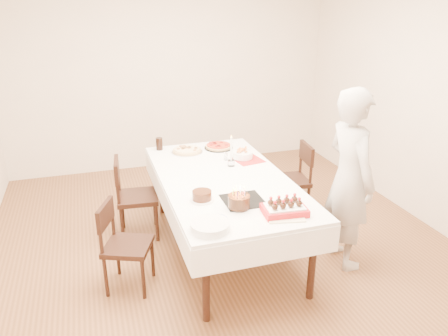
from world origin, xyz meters
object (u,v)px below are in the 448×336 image
object	(u,v)px
chair_left_savory	(138,197)
strawberry_box	(285,209)
chair_left_dessert	(128,246)
dining_table	(224,214)
taper_candle	(231,151)
pizza_pepperoni	(219,146)
chair_right_savory	(289,180)
pizza_white	(187,150)
birthday_cake	(239,197)
cola_glass	(159,144)
pasta_bowl	(243,155)
layer_cake	(202,196)
person	(349,179)

from	to	relation	value
chair_left_savory	strawberry_box	distance (m)	1.70
chair_left_dessert	chair_left_savory	bearing A→B (deg)	-79.74
dining_table	taper_candle	world-z (taller)	taper_candle
chair_left_dessert	pizza_pepperoni	xyz separation A→B (m)	(1.14, 1.15, 0.38)
chair_left_savory	chair_right_savory	bearing A→B (deg)	-176.45
pizza_white	pizza_pepperoni	distance (m)	0.36
pizza_white	birthday_cake	size ratio (longest dim) A/B	1.93
dining_table	cola_glass	size ratio (longest dim) A/B	15.89
chair_left_savory	chair_left_dessert	distance (m)	0.87
pasta_bowl	cola_glass	xyz separation A→B (m)	(-0.77, 0.53, 0.03)
taper_candle	strawberry_box	distance (m)	1.10
pasta_bowl	birthday_cake	world-z (taller)	birthday_cake
dining_table	pizza_pepperoni	world-z (taller)	pizza_pepperoni
chair_left_savory	cola_glass	distance (m)	0.67
dining_table	chair_right_savory	bearing A→B (deg)	26.76
layer_cake	birthday_cake	xyz separation A→B (m)	(0.24, -0.22, 0.05)
chair_left_dessert	taper_candle	distance (m)	1.35
chair_right_savory	taper_candle	size ratio (longest dim) A/B	2.61
chair_left_savory	cola_glass	world-z (taller)	cola_glass
cola_glass	pizza_pepperoni	bearing A→B (deg)	-13.24
pizza_white	strawberry_box	distance (m)	1.66
pizza_pepperoni	strawberry_box	bearing A→B (deg)	-88.92
strawberry_box	pizza_pepperoni	bearing A→B (deg)	91.08
person	pizza_pepperoni	size ratio (longest dim) A/B	5.25
chair_left_dessert	pizza_white	world-z (taller)	pizza_white
birthday_cake	strawberry_box	world-z (taller)	birthday_cake
dining_table	birthday_cake	xyz separation A→B (m)	(-0.08, -0.62, 0.47)
chair_left_savory	pizza_white	distance (m)	0.73
taper_candle	chair_right_savory	bearing A→B (deg)	14.27
chair_right_savory	cola_glass	size ratio (longest dim) A/B	6.22
cola_glass	strawberry_box	world-z (taller)	cola_glass
birthday_cake	dining_table	bearing A→B (deg)	83.07
person	taper_candle	size ratio (longest dim) A/B	5.09
dining_table	pizza_white	xyz separation A→B (m)	(-0.17, 0.79, 0.40)
pizza_white	chair_left_dessert	bearing A→B (deg)	-124.65
pizza_white	taper_candle	world-z (taller)	taper_candle
strawberry_box	cola_glass	bearing A→B (deg)	110.28
pizza_pepperoni	birthday_cake	world-z (taller)	birthday_cake
dining_table	birthday_cake	size ratio (longest dim) A/B	12.37
dining_table	taper_candle	bearing A→B (deg)	59.22
taper_candle	strawberry_box	world-z (taller)	taper_candle
pasta_bowl	taper_candle	distance (m)	0.27
chair_left_savory	taper_candle	world-z (taller)	taper_candle
chair_left_savory	birthday_cake	world-z (taller)	birthday_cake
layer_cake	chair_left_savory	bearing A→B (deg)	115.16
cola_glass	dining_table	bearing A→B (deg)	-65.84
chair_right_savory	chair_left_dessert	size ratio (longest dim) A/B	1.08
pizza_pepperoni	strawberry_box	size ratio (longest dim) A/B	0.93
chair_right_savory	layer_cake	bearing A→B (deg)	-137.69
strawberry_box	dining_table	bearing A→B (deg)	105.46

